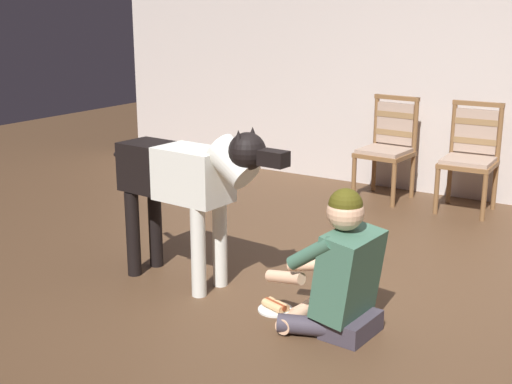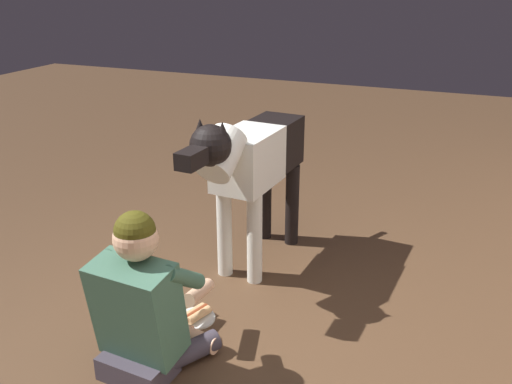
# 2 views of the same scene
# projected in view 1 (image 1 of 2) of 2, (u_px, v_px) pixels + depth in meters

# --- Properties ---
(ground_plane) EXTENTS (14.86, 14.86, 0.00)m
(ground_plane) POSITION_uv_depth(u_px,v_px,m) (347.00, 304.00, 4.34)
(ground_plane) COLOR brown
(back_wall) EXTENTS (8.59, 0.10, 2.60)m
(back_wall) POSITION_uv_depth(u_px,v_px,m) (486.00, 63.00, 6.36)
(back_wall) COLOR beige
(back_wall) RESTS_ON ground
(dining_chair_left_of_pair) EXTENTS (0.49, 0.50, 0.98)m
(dining_chair_left_of_pair) POSITION_uv_depth(u_px,v_px,m) (389.00, 142.00, 6.62)
(dining_chair_left_of_pair) COLOR brown
(dining_chair_left_of_pair) RESTS_ON ground
(dining_chair_right_of_pair) EXTENTS (0.47, 0.48, 0.98)m
(dining_chair_right_of_pair) POSITION_uv_depth(u_px,v_px,m) (471.00, 152.00, 6.21)
(dining_chair_right_of_pair) COLOR brown
(dining_chair_right_of_pair) RESTS_ON ground
(person_sitting_on_floor) EXTENTS (0.65, 0.58, 0.85)m
(person_sitting_on_floor) POSITION_uv_depth(u_px,v_px,m) (340.00, 274.00, 3.89)
(person_sitting_on_floor) COLOR #403944
(person_sitting_on_floor) RESTS_ON ground
(large_dog) EXTENTS (1.46, 0.36, 1.11)m
(large_dog) POSITION_uv_depth(u_px,v_px,m) (187.00, 179.00, 4.46)
(large_dog) COLOR silver
(large_dog) RESTS_ON ground
(hot_dog_on_plate) EXTENTS (0.22, 0.22, 0.06)m
(hot_dog_on_plate) POSITION_uv_depth(u_px,v_px,m) (275.00, 307.00, 4.23)
(hot_dog_on_plate) COLOR white
(hot_dog_on_plate) RESTS_ON ground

